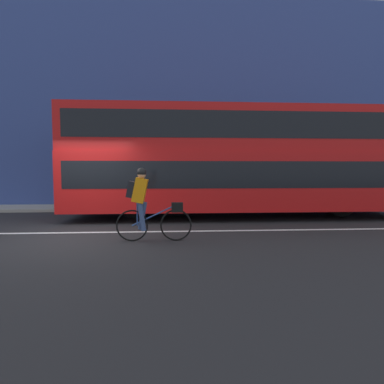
% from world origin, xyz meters
% --- Properties ---
extents(ground_plane, '(80.00, 80.00, 0.00)m').
position_xyz_m(ground_plane, '(0.00, 0.00, 0.00)').
color(ground_plane, '#232326').
extents(road_center_line, '(50.00, 0.14, 0.01)m').
position_xyz_m(road_center_line, '(0.00, 0.30, 0.00)').
color(road_center_line, silver).
rests_on(road_center_line, ground_plane).
extents(sidewalk_curb, '(60.00, 1.80, 0.11)m').
position_xyz_m(sidewalk_curb, '(0.00, 5.21, 0.06)').
color(sidewalk_curb, gray).
rests_on(sidewalk_curb, ground_plane).
extents(building_facade, '(60.00, 0.30, 9.35)m').
position_xyz_m(building_facade, '(0.00, 6.26, 4.68)').
color(building_facade, '#33478C').
rests_on(building_facade, ground_plane).
extents(bus, '(11.54, 2.53, 3.64)m').
position_xyz_m(bus, '(4.79, 2.65, 2.04)').
color(bus, black).
rests_on(bus, ground_plane).
extents(cyclist_on_bike, '(1.71, 0.32, 1.66)m').
position_xyz_m(cyclist_on_bike, '(1.88, -0.75, 0.89)').
color(cyclist_on_bike, black).
rests_on(cyclist_on_bike, ground_plane).
extents(street_sign_post, '(0.36, 0.09, 2.66)m').
position_xyz_m(street_sign_post, '(4.13, 5.11, 1.59)').
color(street_sign_post, '#59595B').
rests_on(street_sign_post, sidewalk_curb).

